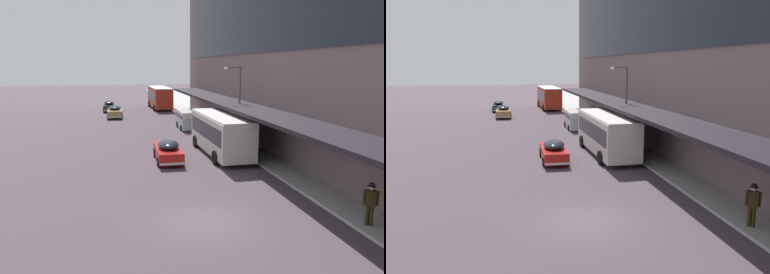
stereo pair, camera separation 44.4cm
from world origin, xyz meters
The scene contains 10 objects.
ground centered at (0.00, 0.00, 0.00)m, with size 240.00×240.00×0.00m, color #4A3D45.
transit_bus_kerbside_front centered at (3.90, 43.74, 1.95)m, with size 3.01×9.55×3.41m.
transit_bus_kerbside_rear centered at (4.31, 11.95, 1.79)m, with size 2.78×9.09×3.10m.
sedan_trailing_mid centered at (0.06, 10.89, 0.76)m, with size 1.96×4.84×1.54m.
sedan_lead_mid centered at (-3.96, 41.92, 0.76)m, with size 1.82×4.26×1.53m.
sedan_lead_near centered at (-3.26, 34.69, 0.78)m, with size 2.07×4.33×1.56m.
vw_van centered at (4.25, 24.35, 1.10)m, with size 1.94×4.57×1.96m.
pedestrian_at_kerb centered at (6.59, -2.27, 1.18)m, with size 0.53×0.42×1.86m.
street_lamp centered at (6.55, 14.53, 4.00)m, with size 1.50×0.28×6.58m.
fire_hydrant centered at (6.48, 11.30, 0.49)m, with size 0.20×0.40×0.70m.
Camera 1 is at (-3.93, -15.16, 6.84)m, focal length 35.00 mm.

